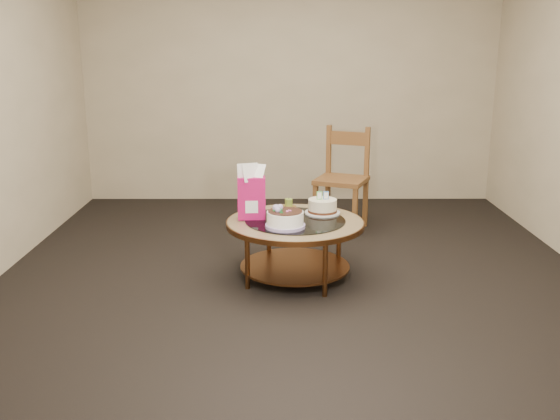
{
  "coord_description": "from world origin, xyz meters",
  "views": [
    {
      "loc": [
        -0.12,
        -4.41,
        1.71
      ],
      "look_at": [
        -0.11,
        0.02,
        0.53
      ],
      "focal_mm": 40.0,
      "sensor_mm": 36.0,
      "label": 1
    }
  ],
  "objects_px": {
    "dining_chair": "(343,178)",
    "decorated_cake": "(285,220)",
    "coffee_table": "(295,230)",
    "gift_bag": "(251,192)",
    "cream_cake": "(322,207)"
  },
  "relations": [
    {
      "from": "cream_cake",
      "to": "dining_chair",
      "type": "distance_m",
      "value": 1.18
    },
    {
      "from": "cream_cake",
      "to": "dining_chair",
      "type": "height_order",
      "value": "dining_chair"
    },
    {
      "from": "coffee_table",
      "to": "dining_chair",
      "type": "xyz_separation_m",
      "value": [
        0.48,
        1.34,
        0.11
      ]
    },
    {
      "from": "dining_chair",
      "to": "decorated_cake",
      "type": "bearing_deg",
      "value": -88.06
    },
    {
      "from": "coffee_table",
      "to": "gift_bag",
      "type": "xyz_separation_m",
      "value": [
        -0.32,
        0.05,
        0.28
      ]
    },
    {
      "from": "dining_chair",
      "to": "cream_cake",
      "type": "bearing_deg",
      "value": -81.12
    },
    {
      "from": "cream_cake",
      "to": "gift_bag",
      "type": "height_order",
      "value": "gift_bag"
    },
    {
      "from": "cream_cake",
      "to": "gift_bag",
      "type": "xyz_separation_m",
      "value": [
        -0.54,
        -0.14,
        0.15
      ]
    },
    {
      "from": "cream_cake",
      "to": "coffee_table",
      "type": "bearing_deg",
      "value": -143.63
    },
    {
      "from": "cream_cake",
      "to": "gift_bag",
      "type": "distance_m",
      "value": 0.57
    },
    {
      "from": "coffee_table",
      "to": "cream_cake",
      "type": "height_order",
      "value": "cream_cake"
    },
    {
      "from": "gift_bag",
      "to": "coffee_table",
      "type": "bearing_deg",
      "value": -12.18
    },
    {
      "from": "coffee_table",
      "to": "cream_cake",
      "type": "distance_m",
      "value": 0.31
    },
    {
      "from": "coffee_table",
      "to": "decorated_cake",
      "type": "height_order",
      "value": "decorated_cake"
    },
    {
      "from": "cream_cake",
      "to": "dining_chair",
      "type": "xyz_separation_m",
      "value": [
        0.27,
        1.15,
        -0.02
      ]
    }
  ]
}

